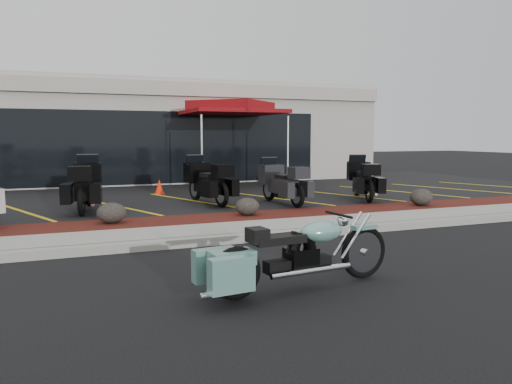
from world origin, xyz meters
name	(u,v)px	position (x,y,z in m)	size (l,w,h in m)	color
ground	(281,251)	(0.00, 0.00, 0.00)	(90.00, 90.00, 0.00)	black
curb	(261,236)	(0.00, 0.90, 0.07)	(24.00, 0.25, 0.15)	gray
sidewalk	(248,230)	(0.00, 1.60, 0.07)	(24.00, 1.20, 0.15)	gray
mulch_bed	(229,220)	(0.00, 2.80, 0.08)	(24.00, 1.20, 0.16)	#340C0C
upper_lot	(176,194)	(0.00, 8.20, 0.07)	(26.00, 9.60, 0.15)	black
dealership_building	(144,134)	(0.00, 14.47, 2.01)	(18.00, 8.16, 4.00)	#A7A196
boulder_left	(111,213)	(-2.48, 2.88, 0.37)	(0.59, 0.49, 0.42)	black
boulder_mid	(247,206)	(0.44, 2.83, 0.36)	(0.55, 0.46, 0.39)	black
boulder_right	(421,197)	(5.10, 2.70, 0.37)	(0.60, 0.50, 0.43)	black
hero_cruiser	(364,244)	(0.35, -1.91, 0.47)	(2.68, 0.68, 0.94)	#6AA596
touring_black_front	(88,180)	(-2.77, 5.69, 0.81)	(2.27, 0.87, 1.32)	black
touring_black_mid	(195,178)	(0.01, 5.81, 0.78)	(2.17, 0.83, 1.26)	black
touring_grey	(269,179)	(1.87, 5.00, 0.75)	(2.06, 0.79, 1.20)	#29292D
touring_black_rear	(357,175)	(4.70, 5.04, 0.76)	(2.11, 0.81, 1.23)	black
traffic_cone	(159,187)	(-0.62, 7.70, 0.37)	(0.29, 0.29, 0.45)	#FD2C08
popup_canopy	(231,109)	(2.19, 9.14, 2.83)	(3.65, 3.65, 2.95)	silver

